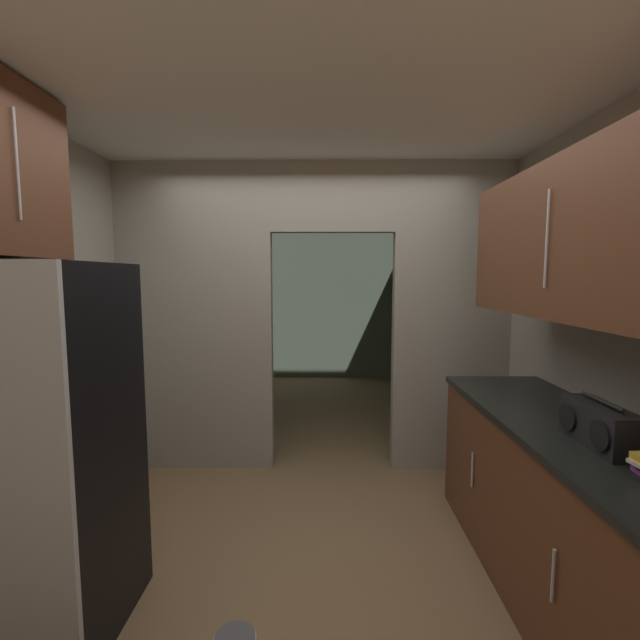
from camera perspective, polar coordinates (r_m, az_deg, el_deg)
ground at (r=2.83m, az=-1.64°, el=-30.43°), size 20.00×20.00×0.00m
kitchen_overhead_slab at (r=2.87m, az=-1.44°, el=25.50°), size 3.72×6.81×0.06m
kitchen_partition at (r=3.70m, az=-1.64°, el=1.53°), size 3.32×0.12×2.61m
adjoining_room_shell at (r=5.96m, az=-0.27°, el=2.28°), size 3.32×3.46×2.61m
refrigerator at (r=2.47m, az=-33.79°, el=-14.25°), size 0.78×0.73×1.73m
lower_cabinet_run at (r=2.70m, az=29.88°, el=-21.46°), size 0.67×2.15×0.94m
upper_cabinet_counterside at (r=2.43m, az=31.55°, el=9.07°), size 0.36×1.93×0.77m
boombox at (r=2.29m, az=32.88°, el=-11.57°), size 0.15×0.39×0.21m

